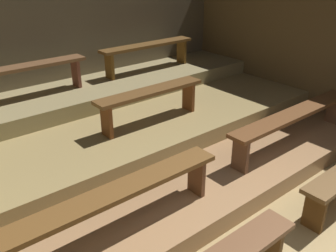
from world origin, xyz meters
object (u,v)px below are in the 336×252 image
Objects in this scene: bench_lower_left at (107,202)px; bench_upper_right at (148,49)px; bench_middle_center at (151,96)px; bench_upper_left at (23,72)px; bench_lower_right at (295,117)px.

bench_lower_left is 3.75m from bench_upper_right.
bench_middle_center is 0.90× the size of bench_upper_left.
bench_middle_center is at bearing 42.15° from bench_lower_left.
bench_upper_right reaches higher than bench_lower_right.
bench_upper_left is 1.00× the size of bench_upper_right.
bench_lower_left is at bearing -132.21° from bench_upper_right.
bench_upper_left is at bearing 129.74° from bench_middle_center.
bench_lower_right is 1.47× the size of bench_middle_center.
bench_upper_right is at bearing 0.00° from bench_upper_left.
bench_lower_left is at bearing 180.00° from bench_lower_right.
bench_lower_left is 1.00× the size of bench_lower_right.
bench_lower_left and bench_lower_right have the same top height.
bench_middle_center is 1.73m from bench_upper_right.
bench_lower_left is 2.81m from bench_upper_left.
bench_upper_left reaches higher than bench_lower_left.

